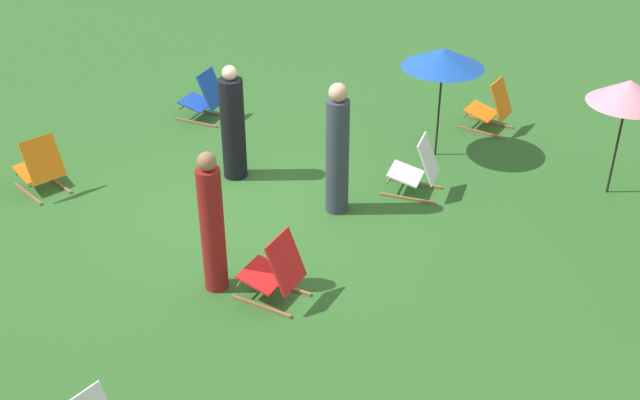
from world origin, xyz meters
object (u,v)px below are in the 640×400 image
at_px(deckchair_5, 40,167).
at_px(umbrella_1, 629,92).
at_px(deckchair_7, 204,98).
at_px(deckchair_4, 275,272).
at_px(person_0, 212,225).
at_px(person_1, 233,126).
at_px(person_2, 337,152).
at_px(deckchair_3, 417,169).
at_px(deckchair_2, 491,108).
at_px(umbrella_0, 443,58).

height_order(deckchair_5, umbrella_1, umbrella_1).
bearing_deg(deckchair_7, deckchair_4, 39.12).
height_order(person_0, person_1, person_0).
distance_m(deckchair_4, person_2, 2.10).
height_order(deckchair_3, deckchair_7, same).
xyz_separation_m(deckchair_5, umbrella_1, (-4.60, 6.26, 1.12)).
distance_m(deckchair_2, deckchair_7, 4.59).
height_order(deckchair_4, umbrella_0, umbrella_0).
relative_size(deckchair_7, person_0, 0.49).
height_order(deckchair_4, deckchair_5, same).
distance_m(deckchair_3, deckchair_7, 3.99).
bearing_deg(umbrella_1, deckchair_3, -53.00).
distance_m(umbrella_0, person_0, 4.42).
xyz_separation_m(deckchair_3, deckchair_7, (-0.03, -3.99, 0.00)).
xyz_separation_m(deckchair_3, deckchair_5, (3.01, -4.14, 0.00)).
xyz_separation_m(deckchair_4, deckchair_7, (-2.99, -3.93, 0.00)).
relative_size(deckchair_7, person_2, 0.47).
distance_m(deckchair_5, umbrella_1, 7.85).
bearing_deg(deckchair_4, person_2, -172.02).
xyz_separation_m(person_0, person_2, (-2.18, 0.12, 0.03)).
bearing_deg(deckchair_3, umbrella_0, 179.10).
relative_size(deckchair_4, person_2, 0.46).
bearing_deg(umbrella_0, person_1, -41.10).
xyz_separation_m(deckchair_3, deckchair_4, (2.96, -0.06, 0.00)).
bearing_deg(person_1, person_0, -45.97).
height_order(deckchair_2, deckchair_7, same).
xyz_separation_m(deckchair_3, person_0, (3.18, -0.74, 0.46)).
relative_size(deckchair_3, umbrella_1, 0.53).
relative_size(deckchair_2, person_2, 0.46).
relative_size(deckchair_5, umbrella_1, 0.51).
distance_m(deckchair_2, deckchair_3, 2.45).
xyz_separation_m(deckchair_5, person_1, (-1.91, 1.83, 0.40)).
relative_size(deckchair_3, umbrella_0, 0.52).
relative_size(person_0, person_1, 1.04).
height_order(person_0, person_2, person_2).
xyz_separation_m(person_1, person_2, (-0.10, 1.70, 0.09)).
relative_size(deckchair_3, deckchair_4, 1.04).
bearing_deg(deckchair_2, deckchair_4, -3.59).
bearing_deg(deckchair_3, deckchair_5, -71.29).
distance_m(person_0, person_2, 2.19).
bearing_deg(person_1, person_2, 10.33).
height_order(deckchair_3, person_1, person_1).
distance_m(umbrella_1, person_2, 3.82).
distance_m(umbrella_0, person_1, 3.10).
height_order(deckchair_5, deckchair_7, same).
relative_size(deckchair_4, umbrella_1, 0.51).
bearing_deg(person_0, deckchair_3, 0.64).
bearing_deg(umbrella_1, deckchair_2, -111.11).
height_order(deckchair_4, person_0, person_0).
bearing_deg(deckchair_5, umbrella_0, 147.26).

